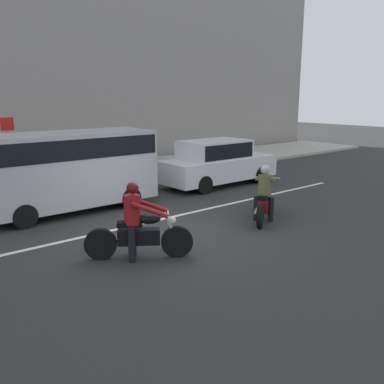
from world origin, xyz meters
name	(u,v)px	position (x,y,z in m)	size (l,w,h in m)	color
ground_plane	(158,233)	(0.00, 0.00, 0.00)	(80.00, 80.00, 0.00)	#2C2C2C
sidewalk_slab	(41,181)	(0.00, 8.00, 0.07)	(40.00, 4.40, 0.14)	#A8A399
building_facade	(0,18)	(0.00, 11.40, 6.52)	(40.00, 1.40, 13.03)	gray
lane_marking_stripe	(123,228)	(-0.46, 0.90, 0.00)	(18.00, 0.14, 0.01)	silver
motorcycle_with_rider_crimson	(138,228)	(-1.25, -1.10, 0.66)	(1.94, 1.37, 1.64)	black
motorcycle_with_rider_olive	(264,197)	(2.92, -0.91, 0.63)	(1.91, 1.35, 1.54)	black
parked_van_silver	(67,166)	(-0.85, 3.36, 1.35)	(5.07, 1.96, 2.32)	#B2B5BA
parked_sedan_white	(217,162)	(5.04, 3.27, 0.88)	(4.66, 1.82, 1.72)	silver
street_sign_post	(9,146)	(-1.40, 6.86, 1.66)	(0.44, 0.08, 2.51)	gray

